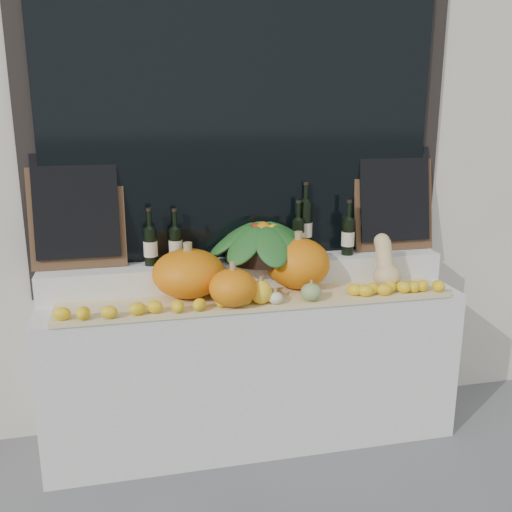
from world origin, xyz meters
TOP-DOWN VIEW (x-y plane):
  - storefront_facade at (0.00, 2.25)m, footprint 7.00×0.94m
  - display_sill at (0.00, 1.52)m, footprint 2.30×0.55m
  - rear_tier at (0.00, 1.68)m, footprint 2.30×0.25m
  - straw_bedding at (0.00, 1.40)m, footprint 2.10×0.32m
  - pumpkin_left at (-0.36, 1.50)m, footprint 0.42×0.42m
  - pumpkin_right at (0.26, 1.52)m, footprint 0.42×0.42m
  - pumpkin_center at (-0.15, 1.30)m, footprint 0.27×0.27m
  - butternut_squash at (0.74, 1.42)m, footprint 0.15×0.21m
  - decorative_gourds at (0.08, 1.30)m, footprint 0.56×0.13m
  - lemon_heap at (0.00, 1.29)m, footprint 2.20×0.16m
  - produce_bowl at (0.09, 1.66)m, footprint 0.67×0.67m
  - wine_bottle_far_left at (-0.54, 1.69)m, footprint 0.08×0.08m
  - wine_bottle_near_left at (-0.40, 1.71)m, footprint 0.08×0.08m
  - wine_bottle_tall at (0.36, 1.74)m, footprint 0.08×0.08m
  - wine_bottle_near_right at (0.31, 1.70)m, footprint 0.08×0.08m
  - wine_bottle_far_right at (0.60, 1.66)m, footprint 0.08×0.08m
  - chalkboard_left at (-0.92, 1.74)m, footprint 0.50×0.14m
  - chalkboard_right at (0.92, 1.74)m, footprint 0.50×0.14m

SIDE VIEW (x-z plane):
  - display_sill at x=0.00m, z-range 0.00..0.88m
  - straw_bedding at x=0.00m, z-range 0.88..0.90m
  - lemon_heap at x=0.00m, z-range 0.91..0.97m
  - decorative_gourds at x=0.08m, z-range 0.88..1.03m
  - rear_tier at x=0.00m, z-range 0.88..1.04m
  - pumpkin_center at x=-0.15m, z-range 0.91..1.10m
  - butternut_squash at x=0.74m, z-range 0.88..1.17m
  - pumpkin_left at x=-0.36m, z-range 0.91..1.16m
  - pumpkin_right at x=0.26m, z-range 0.91..1.19m
  - wine_bottle_near_left at x=-0.40m, z-range 0.99..1.29m
  - produce_bowl at x=0.09m, z-range 1.03..1.26m
  - wine_bottle_far_left at x=-0.54m, z-range 0.99..1.31m
  - wine_bottle_far_right at x=0.60m, z-range 0.99..1.31m
  - wine_bottle_near_right at x=0.31m, z-range 0.99..1.32m
  - wine_bottle_tall at x=0.36m, z-range 0.99..1.41m
  - chalkboard_left at x=-0.92m, z-range 1.05..1.67m
  - chalkboard_right at x=0.92m, z-range 1.05..1.67m
  - storefront_facade at x=0.00m, z-range 0.00..4.50m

